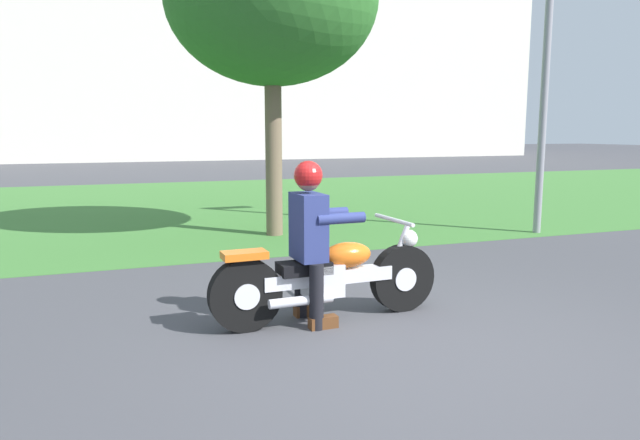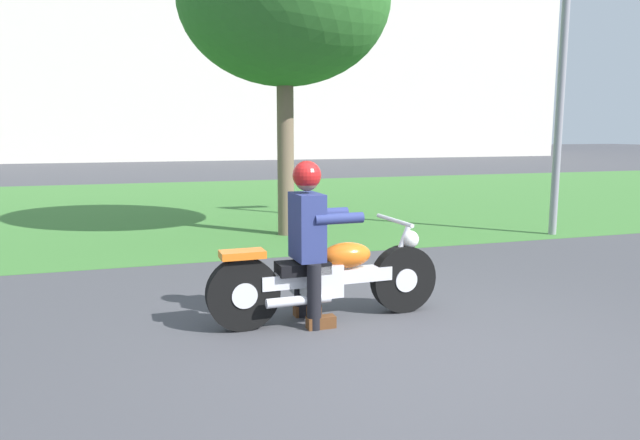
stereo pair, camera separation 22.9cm
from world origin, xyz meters
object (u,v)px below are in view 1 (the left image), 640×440
(streetlight_pole, at_px, (556,3))
(rider_lead, at_px, (310,230))
(motorcycle_lead, at_px, (329,277))
(tree_roadside, at_px, (272,0))

(streetlight_pole, bearing_deg, rider_lead, -149.69)
(motorcycle_lead, distance_m, rider_lead, 0.46)
(streetlight_pole, bearing_deg, tree_roadside, 163.02)
(tree_roadside, bearing_deg, motorcycle_lead, -99.52)
(motorcycle_lead, height_order, streetlight_pole, streetlight_pole)
(tree_roadside, bearing_deg, streetlight_pole, -16.98)
(tree_roadside, distance_m, streetlight_pole, 4.35)
(motorcycle_lead, bearing_deg, tree_roadside, 78.48)
(rider_lead, xyz_separation_m, tree_roadside, (0.87, 4.21, 2.76))
(motorcycle_lead, height_order, tree_roadside, tree_roadside)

